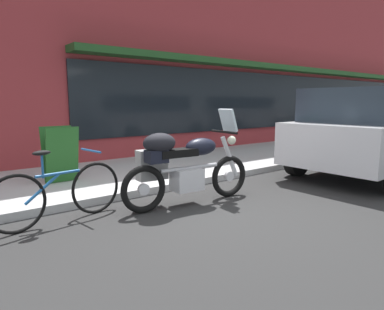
{
  "coord_description": "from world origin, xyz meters",
  "views": [
    {
      "loc": [
        -3.2,
        -3.6,
        1.52
      ],
      "look_at": [
        0.06,
        0.52,
        0.7
      ],
      "focal_mm": 32.06,
      "sensor_mm": 36.0,
      "label": 1
    }
  ],
  "objects_px": {
    "touring_motorcycle": "(181,164)",
    "parked_bicycle": "(59,193)",
    "sandwich_board_sign": "(60,154)",
    "parked_minivan": "(378,130)"
  },
  "relations": [
    {
      "from": "parked_bicycle",
      "to": "sandwich_board_sign",
      "type": "bearing_deg",
      "value": 71.55
    },
    {
      "from": "touring_motorcycle",
      "to": "sandwich_board_sign",
      "type": "bearing_deg",
      "value": 117.09
    },
    {
      "from": "touring_motorcycle",
      "to": "parked_bicycle",
      "type": "relative_size",
      "value": 1.26
    },
    {
      "from": "sandwich_board_sign",
      "to": "touring_motorcycle",
      "type": "bearing_deg",
      "value": -62.91
    },
    {
      "from": "parked_bicycle",
      "to": "touring_motorcycle",
      "type": "bearing_deg",
      "value": -11.8
    },
    {
      "from": "touring_motorcycle",
      "to": "parked_bicycle",
      "type": "height_order",
      "value": "touring_motorcycle"
    },
    {
      "from": "parked_bicycle",
      "to": "parked_minivan",
      "type": "relative_size",
      "value": 0.38
    },
    {
      "from": "touring_motorcycle",
      "to": "sandwich_board_sign",
      "type": "height_order",
      "value": "touring_motorcycle"
    },
    {
      "from": "sandwich_board_sign",
      "to": "parked_bicycle",
      "type": "bearing_deg",
      "value": -108.45
    },
    {
      "from": "parked_bicycle",
      "to": "parked_minivan",
      "type": "distance_m",
      "value": 6.34
    }
  ]
}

